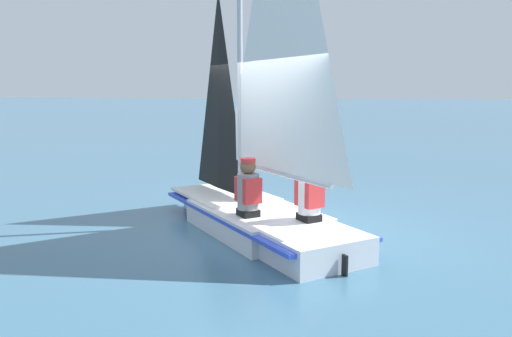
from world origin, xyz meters
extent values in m
plane|color=#38607A|center=(0.00, 0.00, 0.00)|extent=(260.00, 260.00, 0.00)
cube|color=silver|center=(0.00, 0.00, 0.18)|extent=(2.50, 2.47, 0.36)
cube|color=silver|center=(-1.12, -1.06, 0.18)|extent=(1.17, 1.16, 0.36)
cube|color=silver|center=(1.12, 1.06, 0.18)|extent=(1.44, 1.45, 0.36)
cube|color=blue|center=(0.00, 0.00, 0.29)|extent=(3.75, 3.64, 0.05)
cube|color=silver|center=(-0.79, -0.74, 0.38)|extent=(2.14, 2.12, 0.04)
cylinder|color=#B7B7BC|center=(-0.36, -0.34, 3.01)|extent=(0.08, 0.08, 5.31)
cylinder|color=#B7B7BC|center=(0.47, 0.44, 0.98)|extent=(1.70, 1.61, 0.07)
pyramid|color=black|center=(-0.90, -0.85, 2.07)|extent=(1.01, 0.95, 3.23)
cube|color=black|center=(1.50, 1.41, 0.12)|extent=(0.08, 0.08, 0.25)
cube|color=black|center=(0.45, 0.00, 0.23)|extent=(0.37, 0.37, 0.45)
cylinder|color=gray|center=(0.45, 0.00, 0.71)|extent=(0.42, 0.42, 0.50)
cube|color=red|center=(0.45, 0.00, 0.73)|extent=(0.43, 0.42, 0.35)
sphere|color=brown|center=(0.45, 0.00, 1.05)|extent=(0.22, 0.22, 0.22)
cylinder|color=red|center=(0.45, 0.00, 1.14)|extent=(0.30, 0.30, 0.06)
cube|color=black|center=(0.50, 0.86, 0.23)|extent=(0.37, 0.37, 0.45)
cylinder|color=white|center=(0.50, 0.86, 0.71)|extent=(0.42, 0.42, 0.50)
cube|color=red|center=(0.50, 0.86, 0.73)|extent=(0.43, 0.42, 0.35)
sphere|color=#A87A56|center=(0.50, 0.86, 1.05)|extent=(0.22, 0.22, 0.22)
cylinder|color=white|center=(0.50, 0.86, 1.14)|extent=(0.30, 0.30, 0.06)
camera|label=1|loc=(6.99, 1.73, 2.08)|focal=35.00mm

